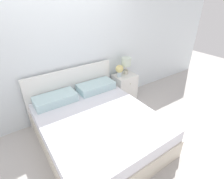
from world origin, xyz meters
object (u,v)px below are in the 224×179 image
(nightstand, at_px, (124,87))
(bed, at_px, (96,125))
(table_lamp, at_px, (126,63))
(flower_vase, at_px, (120,70))

(nightstand, bearing_deg, bed, -148.28)
(table_lamp, height_order, flower_vase, table_lamp)
(bed, relative_size, flower_vase, 7.51)
(flower_vase, bearing_deg, bed, -144.66)
(table_lamp, relative_size, flower_vase, 1.38)
(nightstand, xyz_separation_m, table_lamp, (0.06, 0.05, 0.55))
(nightstand, bearing_deg, table_lamp, 37.43)
(bed, bearing_deg, nightstand, 31.72)
(table_lamp, xyz_separation_m, flower_vase, (-0.21, -0.05, -0.09))
(nightstand, relative_size, table_lamp, 1.68)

